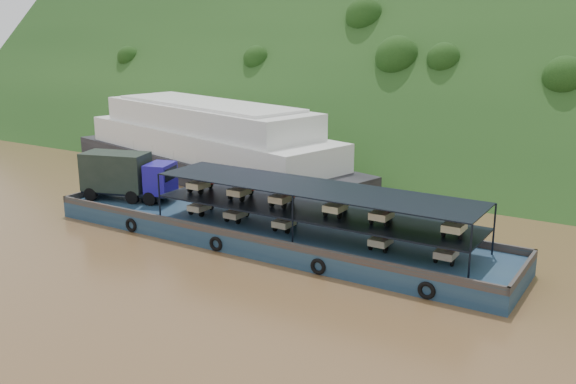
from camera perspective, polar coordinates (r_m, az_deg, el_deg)
The scene contains 4 objects.
ground at distance 44.34m, azimuth 0.15°, elevation -5.19°, with size 160.00×160.00×0.00m, color brown.
hillside at distance 76.27m, azimuth 14.53°, elevation 2.82°, with size 140.00×28.00×28.00m, color #193814.
cargo_barge at distance 46.49m, azimuth -3.55°, elevation -2.63°, with size 35.06×7.18×5.02m.
passenger_ferry at distance 65.85m, azimuth -7.12°, elevation 4.26°, with size 38.43×18.22×7.55m.
Camera 1 is at (21.90, -35.48, 15.10)m, focal length 40.00 mm.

